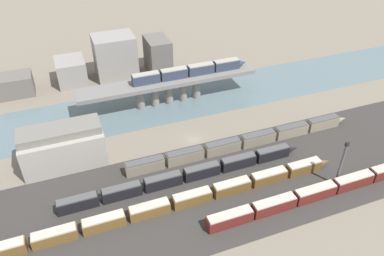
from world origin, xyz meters
TOP-DOWN VIEW (x-y plane):
  - ground_plane at (0.00, 0.00)m, footprint 400.00×400.00m
  - railbed_yard at (0.00, -24.00)m, footprint 280.00×42.00m
  - river_water at (0.00, 26.49)m, footprint 320.00×28.84m
  - bridge at (0.00, 26.49)m, footprint 69.82×9.69m
  - train_on_bridge at (9.00, 26.49)m, footprint 47.04×3.19m
  - train_yard_near at (23.65, -37.70)m, footprint 69.81×3.11m
  - train_yard_mid at (-15.39, -27.16)m, footprint 100.18×3.09m
  - train_yard_far at (-9.08, -18.13)m, footprint 75.82×2.70m
  - train_yard_outer at (14.46, -9.62)m, footprint 81.59×2.94m
  - warehouse_building at (-41.76, 3.12)m, footprint 24.69×12.39m
  - signal_tower at (31.45, -35.33)m, footprint 1.00×0.77m
  - city_block_far_left at (-56.27, 55.13)m, footprint 13.69×10.53m
  - city_block_left at (-33.80, 57.45)m, footprint 11.86×14.06m
  - city_block_center at (-14.57, 57.00)m, footprint 17.40×13.58m
  - city_block_right at (3.90, 54.38)m, footprint 9.57×14.85m

SIDE VIEW (x-z plane):
  - ground_plane at x=0.00m, z-range 0.00..0.00m
  - river_water at x=0.00m, z-range 0.00..0.01m
  - railbed_yard at x=0.00m, z-range 0.00..0.01m
  - train_yard_mid at x=-15.39m, z-range -0.03..3.57m
  - train_yard_near at x=23.65m, z-range -0.04..3.84m
  - train_yard_far at x=-9.08m, z-range -0.03..3.91m
  - train_yard_outer at x=14.46m, z-range -0.03..4.03m
  - city_block_far_left at x=-56.27m, z-range 0.00..8.37m
  - city_block_left at x=-33.80m, z-range 0.00..10.50m
  - warehouse_building at x=-41.76m, z-range -0.33..13.11m
  - city_block_right at x=3.90m, z-range 0.00..15.60m
  - signal_tower at x=31.45m, z-range 0.09..15.54m
  - bridge at x=0.00m, z-range 2.82..13.06m
  - city_block_center at x=-14.57m, z-range 0.00..18.46m
  - train_on_bridge at x=9.00m, z-range 10.20..14.24m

